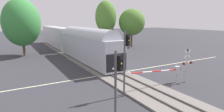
# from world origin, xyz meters

# --- Properties ---
(ground_plane) EXTENTS (220.00, 220.00, 0.00)m
(ground_plane) POSITION_xyz_m (0.00, 0.00, 0.00)
(ground_plane) COLOR #333338
(road_centre_stripe) EXTENTS (44.00, 0.20, 0.01)m
(road_centre_stripe) POSITION_xyz_m (0.00, 0.00, 0.00)
(road_centre_stripe) COLOR beige
(road_centre_stripe) RESTS_ON ground
(railway_track) EXTENTS (4.40, 80.00, 0.32)m
(railway_track) POSITION_xyz_m (0.00, 0.00, 0.10)
(railway_track) COLOR slate
(railway_track) RESTS_ON ground
(commuter_train) EXTENTS (3.04, 40.43, 5.16)m
(commuter_train) POSITION_xyz_m (0.00, 17.49, 2.79)
(commuter_train) COLOR #B2B7C1
(commuter_train) RESTS_ON railway_track
(crossing_gate_near) EXTENTS (6.50, 0.40, 1.96)m
(crossing_gate_near) POSITION_xyz_m (3.68, -6.29, 1.45)
(crossing_gate_near) COLOR #B7B7BC
(crossing_gate_near) RESTS_ON ground
(crossing_signal_mast) EXTENTS (1.36, 0.44, 3.70)m
(crossing_signal_mast) POSITION_xyz_m (5.41, -6.75, 2.26)
(crossing_signal_mast) COLOR #B2B2B7
(crossing_signal_mast) RESTS_ON ground
(traffic_signal_far_side) EXTENTS (0.53, 0.38, 5.31)m
(traffic_signal_far_side) POSITION_xyz_m (5.56, 9.57, 3.56)
(traffic_signal_far_side) COLOR #4C4C51
(traffic_signal_far_side) RESTS_ON ground
(traffic_signal_median) EXTENTS (0.53, 0.38, 5.75)m
(traffic_signal_median) POSITION_xyz_m (-2.30, -6.56, 3.85)
(traffic_signal_median) COLOR #4C4C51
(traffic_signal_median) RESTS_ON ground
(traffic_signal_near_left) EXTENTS (0.53, 0.38, 4.84)m
(traffic_signal_near_left) POSITION_xyz_m (-5.26, -10.06, 3.25)
(traffic_signal_near_left) COLOR #4C4C51
(traffic_signal_near_left) RESTS_ON ground
(maple_right_background) EXTENTS (6.47, 6.47, 9.43)m
(maple_right_background) POSITION_xyz_m (16.16, 18.34, 6.15)
(maple_right_background) COLOR #4C3828
(maple_right_background) RESTS_ON ground
(oak_far_right) EXTENTS (5.08, 5.08, 11.19)m
(oak_far_right) POSITION_xyz_m (10.07, 20.58, 7.34)
(oak_far_right) COLOR brown
(oak_far_right) RESTS_ON ground
(oak_behind_train) EXTENTS (6.73, 6.73, 10.47)m
(oak_behind_train) POSITION_xyz_m (-8.42, 18.47, 6.17)
(oak_behind_train) COLOR brown
(oak_behind_train) RESTS_ON ground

